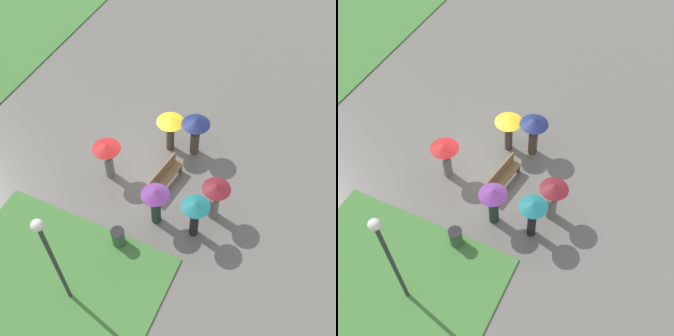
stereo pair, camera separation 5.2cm
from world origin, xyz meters
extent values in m
plane|color=#66635E|center=(0.00, 0.00, 0.00)|extent=(90.00, 90.00, 0.00)
cube|color=#427A38|center=(-7.60, 0.54, 0.03)|extent=(8.06, 6.86, 0.06)
cube|color=#427A38|center=(4.81, 11.51, 0.03)|extent=(9.90, 7.82, 0.06)
cube|color=brown|center=(-0.94, -1.07, 0.42)|extent=(1.91, 0.70, 0.05)
cube|color=brown|center=(-0.91, -0.90, 0.68)|extent=(1.85, 0.33, 0.45)
cube|color=#383D42|center=(-1.76, -0.95, 0.20)|extent=(0.14, 0.39, 0.40)
cube|color=#383D42|center=(-0.11, -1.20, 0.20)|extent=(0.14, 0.39, 0.40)
cylinder|color=#2D2D30|center=(-6.20, -0.16, 2.12)|extent=(0.12, 0.12, 4.25)
sphere|color=white|center=(-6.20, -0.16, 4.41)|extent=(0.32, 0.32, 0.32)
cylinder|color=#335638|center=(-3.90, -0.67, 0.39)|extent=(0.44, 0.44, 0.78)
cylinder|color=black|center=(-3.90, -0.67, 0.79)|extent=(0.48, 0.48, 0.03)
cylinder|color=black|center=(-2.43, -2.84, 0.56)|extent=(0.32, 0.32, 1.11)
sphere|color=#997051|center=(-2.43, -2.84, 1.23)|extent=(0.23, 0.23, 0.23)
cylinder|color=#4C4C4F|center=(-2.43, -2.84, 1.51)|extent=(0.02, 0.02, 0.35)
cone|color=#197075|center=(-2.43, -2.84, 1.80)|extent=(0.96, 0.96, 0.22)
cylinder|color=slate|center=(-1.39, 1.08, 0.49)|extent=(0.45, 0.45, 0.99)
sphere|color=brown|center=(-1.39, 1.08, 1.10)|extent=(0.23, 0.23, 0.23)
cylinder|color=#4C4C4F|center=(-1.39, 1.08, 1.39)|extent=(0.02, 0.02, 0.35)
cone|color=red|center=(-1.39, 1.08, 1.67)|extent=(1.06, 1.06, 0.20)
cylinder|color=#1E3328|center=(-2.50, -1.42, 0.52)|extent=(0.37, 0.37, 1.04)
sphere|color=#997051|center=(-2.50, -1.42, 1.14)|extent=(0.20, 0.20, 0.20)
cylinder|color=#4C4C4F|center=(-2.50, -1.42, 1.41)|extent=(0.02, 0.02, 0.35)
cone|color=#703389|center=(-2.50, -1.42, 1.73)|extent=(0.99, 0.99, 0.27)
cylinder|color=slate|center=(-1.45, -3.19, 0.52)|extent=(0.46, 0.46, 1.05)
sphere|color=tan|center=(-1.45, -3.19, 1.16)|extent=(0.23, 0.23, 0.23)
cylinder|color=#4C4C4F|center=(-1.45, -3.19, 1.45)|extent=(0.02, 0.02, 0.35)
cone|color=maroon|center=(-1.45, -3.19, 1.73)|extent=(0.99, 0.99, 0.20)
cylinder|color=#47382D|center=(0.86, -0.45, 0.49)|extent=(0.34, 0.34, 0.98)
sphere|color=beige|center=(0.86, -0.45, 1.08)|extent=(0.19, 0.19, 0.19)
cylinder|color=#4C4C4F|center=(0.86, -0.45, 1.35)|extent=(0.02, 0.02, 0.35)
cone|color=gold|center=(0.86, -0.45, 1.63)|extent=(1.08, 1.08, 0.22)
cylinder|color=#47382D|center=(1.07, -1.42, 0.52)|extent=(0.47, 0.47, 1.05)
sphere|color=beige|center=(1.07, -1.42, 1.15)|extent=(0.21, 0.21, 0.21)
cylinder|color=#4C4C4F|center=(1.07, -1.42, 1.43)|extent=(0.02, 0.02, 0.35)
cone|color=navy|center=(1.07, -1.42, 1.74)|extent=(1.10, 1.10, 0.26)
camera|label=1|loc=(-9.57, -5.13, 13.09)|focal=45.00mm
camera|label=2|loc=(-9.55, -5.18, 13.09)|focal=45.00mm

